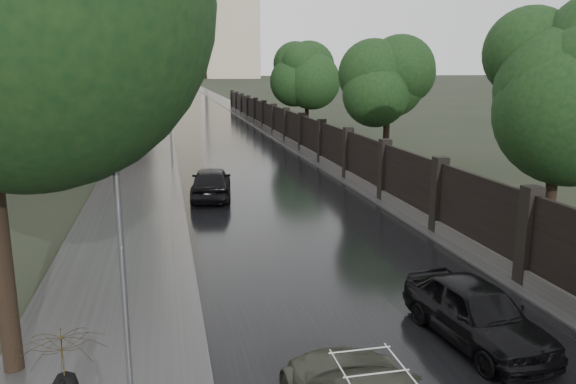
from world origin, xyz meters
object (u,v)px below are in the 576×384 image
at_px(hatchback_left, 211,182).
at_px(pedestrian_umbrella, 63,370).
at_px(tree_right_b, 388,81).
at_px(car_right_near, 476,312).
at_px(lamp_post, 122,260).
at_px(tree_left_far, 107,75).
at_px(tree_right_a, 561,92).
at_px(tree_right_c, 307,77).
at_px(traffic_light, 170,127).

xyz_separation_m(hatchback_left, pedestrian_umbrella, (-3.25, -17.88, 1.38)).
bearing_deg(tree_right_b, car_right_near, -106.74).
relative_size(tree_right_b, lamp_post, 1.37).
bearing_deg(car_right_near, tree_right_b, 67.16).
bearing_deg(tree_left_far, pedestrian_umbrella, -86.24).
bearing_deg(tree_right_a, hatchback_left, 138.60).
xyz_separation_m(tree_right_b, car_right_near, (-5.90, -19.62, -4.28)).
relative_size(tree_left_far, lamp_post, 1.45).
distance_m(tree_left_far, tree_right_b, 17.45).
bearing_deg(car_right_near, tree_right_c, 74.98).
bearing_deg(lamp_post, traffic_light, 87.32).
height_order(tree_right_c, traffic_light, tree_right_c).
height_order(tree_right_a, pedestrian_umbrella, tree_right_a).
bearing_deg(traffic_light, tree_left_far, 126.47).
height_order(traffic_light, hatchback_left, traffic_light).
xyz_separation_m(tree_right_a, lamp_post, (-12.90, -6.50, -2.28)).
bearing_deg(tree_left_far, lamp_post, -84.79).
relative_size(tree_right_b, tree_right_c, 1.00).
distance_m(tree_left_far, car_right_near, 29.60).
distance_m(tree_right_a, tree_right_b, 14.00).
xyz_separation_m(tree_right_c, hatchback_left, (-10.23, -22.99, -4.22)).
xyz_separation_m(tree_left_far, lamp_post, (2.60, -28.50, -2.57)).
relative_size(hatchback_left, pedestrian_umbrella, 1.46).
bearing_deg(hatchback_left, pedestrian_umbrella, 86.50).
bearing_deg(car_right_near, traffic_light, 98.52).
height_order(hatchback_left, car_right_near, hatchback_left).
relative_size(tree_right_c, hatchback_left, 1.64).
height_order(lamp_post, pedestrian_umbrella, lamp_post).
bearing_deg(lamp_post, tree_right_a, 26.74).
bearing_deg(tree_right_c, traffic_light, -128.18).
distance_m(tree_right_c, hatchback_left, 25.51).
bearing_deg(lamp_post, car_right_near, 7.17).
distance_m(traffic_light, car_right_near, 23.43).
distance_m(traffic_light, hatchback_left, 8.30).
distance_m(hatchback_left, pedestrian_umbrella, 18.22).
bearing_deg(tree_right_a, tree_right_b, 90.00).
xyz_separation_m(traffic_light, pedestrian_umbrella, (-1.67, -25.86, -0.29)).
xyz_separation_m(tree_left_far, traffic_light, (3.70, -5.01, -2.84)).
xyz_separation_m(tree_right_a, tree_right_c, (0.00, 32.00, 0.00)).
xyz_separation_m(tree_right_a, pedestrian_umbrella, (-13.47, -8.86, -2.84)).
bearing_deg(pedestrian_umbrella, tree_left_far, 114.06).
bearing_deg(tree_right_b, lamp_post, -122.18).
height_order(lamp_post, traffic_light, lamp_post).
height_order(tree_right_b, lamp_post, tree_right_b).
distance_m(car_right_near, pedestrian_umbrella, 8.36).
distance_m(tree_left_far, pedestrian_umbrella, 31.09).
distance_m(tree_right_c, lamp_post, 40.67).
bearing_deg(tree_right_a, car_right_near, -136.40).
height_order(traffic_light, car_right_near, traffic_light).
relative_size(tree_left_far, tree_right_b, 1.05).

